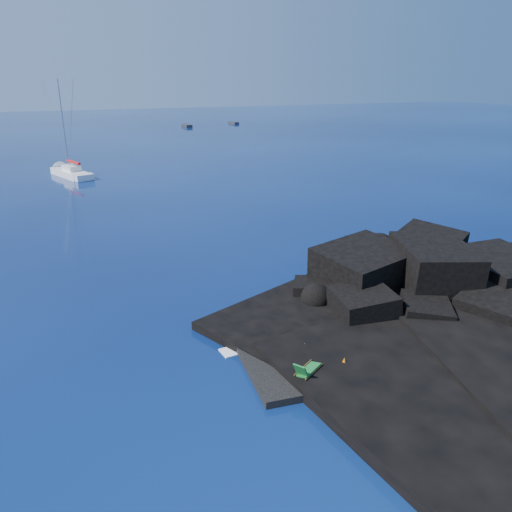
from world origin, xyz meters
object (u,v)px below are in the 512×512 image
(sailboat, at_px, (71,176))
(deck_chair, at_px, (309,366))
(sunbather, at_px, (298,349))
(marker_cone, at_px, (344,362))
(distant_boat_a, at_px, (187,127))
(distant_boat_b, at_px, (233,124))

(sailboat, bearing_deg, deck_chair, -102.83)
(deck_chair, distance_m, sunbather, 2.08)
(deck_chair, relative_size, sunbather, 0.86)
(sunbather, bearing_deg, marker_cone, -73.71)
(distant_boat_a, bearing_deg, marker_cone, -103.05)
(marker_cone, xyz_separation_m, distant_boat_b, (39.97, 120.01, -0.60))
(sailboat, height_order, marker_cone, sailboat)
(sunbather, relative_size, distant_boat_a, 0.36)
(sailboat, xyz_separation_m, deck_chair, (6.12, -54.72, 0.88))
(marker_cone, bearing_deg, sailboat, 98.25)
(marker_cone, bearing_deg, deck_chair, 179.63)
(deck_chair, height_order, distant_boat_a, deck_chair)
(distant_boat_a, relative_size, distant_boat_b, 1.16)
(sailboat, relative_size, distant_boat_b, 2.87)
(distant_boat_a, bearing_deg, sunbather, -103.87)
(sailboat, xyz_separation_m, sunbather, (6.65, -52.74, 0.52))
(sailboat, relative_size, deck_chair, 8.04)
(sunbather, bearing_deg, distant_boat_b, 54.22)
(sailboat, height_order, distant_boat_b, sailboat)
(marker_cone, relative_size, distant_boat_a, 0.10)
(marker_cone, bearing_deg, distant_boat_a, 77.70)
(deck_chair, relative_size, marker_cone, 3.07)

